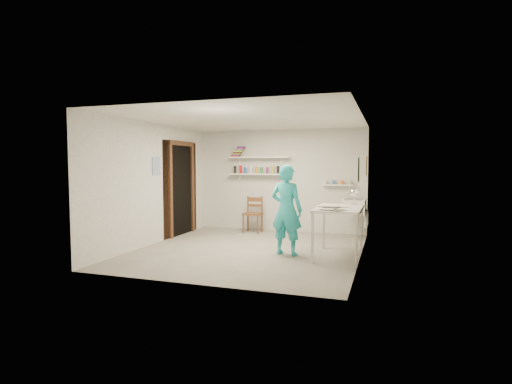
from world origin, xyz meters
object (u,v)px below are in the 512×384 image
(belfast_sink, at_px, (354,206))
(desk_lamp, at_px, (354,193))
(man, at_px, (287,210))
(wall_clock, at_px, (287,194))
(work_table, at_px, (339,232))
(wooden_chair, at_px, (253,214))

(belfast_sink, xyz_separation_m, desk_lamp, (0.10, -1.23, 0.37))
(man, height_order, desk_lamp, man)
(wall_clock, relative_size, work_table, 0.22)
(man, distance_m, work_table, 0.97)
(wooden_chair, height_order, work_table, wooden_chair)
(belfast_sink, bearing_deg, work_table, -93.61)
(man, xyz_separation_m, wooden_chair, (-1.30, 1.97, -0.35))
(man, xyz_separation_m, work_table, (0.89, 0.12, -0.36))
(work_table, bearing_deg, desk_lamp, 67.58)
(belfast_sink, bearing_deg, desk_lamp, -85.31)
(belfast_sink, relative_size, wooden_chair, 0.68)
(belfast_sink, height_order, work_table, work_table)
(belfast_sink, relative_size, work_table, 0.47)
(wooden_chair, distance_m, work_table, 2.86)
(belfast_sink, relative_size, man, 0.38)
(desk_lamp, bearing_deg, belfast_sink, 94.69)
(man, relative_size, wall_clock, 5.56)
(wooden_chair, distance_m, desk_lamp, 2.82)
(man, bearing_deg, work_table, -161.33)
(work_table, xyz_separation_m, desk_lamp, (0.21, 0.51, 0.65))
(belfast_sink, xyz_separation_m, wall_clock, (-1.04, -1.65, 0.35))
(belfast_sink, distance_m, wooden_chair, 2.31)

